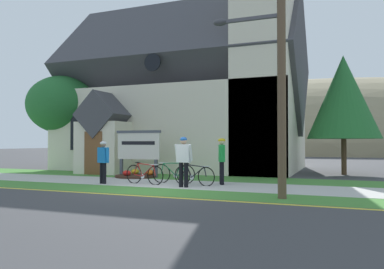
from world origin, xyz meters
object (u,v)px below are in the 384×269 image
(cyclist_in_green_jersey, at_px, (103,159))
(cyclist_in_white_jersey, at_px, (184,157))
(yard_deciduous_tree, at_px, (62,105))
(roadside_conifer, at_px, (343,97))
(utility_pole, at_px, (277,49))
(cyclist_in_yellow_jersey, at_px, (222,157))
(church_sign, at_px, (138,146))
(bicycle_green, at_px, (144,174))
(bicycle_white, at_px, (174,173))
(bicycle_blue, at_px, (194,175))

(cyclist_in_green_jersey, bearing_deg, cyclist_in_white_jersey, 1.20)
(cyclist_in_white_jersey, relative_size, yard_deciduous_tree, 0.32)
(roadside_conifer, bearing_deg, utility_pole, -101.10)
(cyclist_in_white_jersey, bearing_deg, cyclist_in_yellow_jersey, 53.06)
(church_sign, bearing_deg, yard_deciduous_tree, 157.55)
(cyclist_in_yellow_jersey, bearing_deg, utility_pole, -47.49)
(bicycle_green, height_order, bicycle_white, bicycle_white)
(cyclist_in_green_jersey, xyz_separation_m, utility_pole, (6.73, -1.32, 3.27))
(cyclist_in_green_jersey, distance_m, cyclist_in_yellow_jersey, 4.48)
(bicycle_blue, distance_m, cyclist_in_white_jersey, 1.03)
(utility_pole, bearing_deg, yard_deciduous_tree, 152.44)
(bicycle_green, bearing_deg, bicycle_blue, 10.36)
(bicycle_blue, bearing_deg, cyclist_in_yellow_jersey, 30.55)
(cyclist_in_white_jersey, height_order, utility_pole, utility_pole)
(utility_pole, bearing_deg, church_sign, 147.95)
(bicycle_green, relative_size, roadside_conifer, 0.29)
(cyclist_in_yellow_jersey, height_order, yard_deciduous_tree, yard_deciduous_tree)
(utility_pole, relative_size, roadside_conifer, 1.30)
(church_sign, relative_size, cyclist_in_green_jersey, 1.40)
(cyclist_in_yellow_jersey, distance_m, yard_deciduous_tree, 12.26)
(bicycle_green, xyz_separation_m, cyclist_in_yellow_jersey, (2.77, 0.87, 0.64))
(church_sign, bearing_deg, roadside_conifer, 28.48)
(bicycle_green, relative_size, utility_pole, 0.23)
(bicycle_green, bearing_deg, bicycle_white, 38.30)
(roadside_conifer, bearing_deg, yard_deciduous_tree, -172.67)
(bicycle_white, relative_size, yard_deciduous_tree, 0.32)
(bicycle_white, distance_m, yard_deciduous_tree, 10.83)
(cyclist_in_yellow_jersey, relative_size, roadside_conifer, 0.30)
(church_sign, relative_size, roadside_conifer, 0.39)
(bicycle_white, distance_m, utility_pole, 6.32)
(bicycle_blue, bearing_deg, utility_pole, -32.67)
(bicycle_blue, relative_size, bicycle_green, 1.00)
(cyclist_in_yellow_jersey, height_order, utility_pole, utility_pole)
(church_sign, distance_m, bicycle_green, 3.19)
(bicycle_green, relative_size, cyclist_in_yellow_jersey, 1.00)
(church_sign, height_order, bicycle_white, church_sign)
(bicycle_blue, distance_m, cyclist_in_yellow_jersey, 1.23)
(utility_pole, bearing_deg, bicycle_white, 149.87)
(church_sign, height_order, utility_pole, utility_pole)
(cyclist_in_green_jersey, xyz_separation_m, yard_deciduous_tree, (-6.84, 5.77, 2.84))
(bicycle_blue, distance_m, utility_pole, 5.55)
(church_sign, height_order, bicycle_green, church_sign)
(church_sign, xyz_separation_m, bicycle_blue, (3.55, -2.17, -1.03))
(bicycle_blue, bearing_deg, cyclist_in_white_jersey, -96.08)
(bicycle_blue, bearing_deg, cyclist_in_green_jersey, -165.85)
(cyclist_in_yellow_jersey, relative_size, utility_pole, 0.23)
(yard_deciduous_tree, bearing_deg, bicycle_green, -32.27)
(church_sign, xyz_separation_m, bicycle_white, (2.57, -1.81, -1.01))
(bicycle_white, height_order, roadside_conifer, roadside_conifer)
(cyclist_in_green_jersey, bearing_deg, utility_pole, -11.08)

